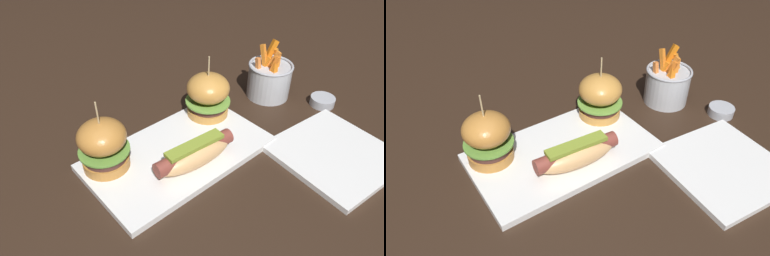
% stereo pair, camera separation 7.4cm
% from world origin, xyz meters
% --- Properties ---
extents(ground_plane, '(3.00, 3.00, 0.00)m').
position_xyz_m(ground_plane, '(0.00, 0.00, 0.00)').
color(ground_plane, black).
extents(platter_main, '(0.37, 0.21, 0.01)m').
position_xyz_m(platter_main, '(0.00, 0.00, 0.01)').
color(platter_main, white).
rests_on(platter_main, ground).
extents(hot_dog, '(0.17, 0.07, 0.05)m').
position_xyz_m(hot_dog, '(-0.00, -0.05, 0.04)').
color(hot_dog, '#E1AA6C').
rests_on(hot_dog, platter_main).
extents(slider_left, '(0.10, 0.10, 0.15)m').
position_xyz_m(slider_left, '(-0.13, 0.06, 0.07)').
color(slider_left, '#BC7A34').
rests_on(slider_left, platter_main).
extents(slider_right, '(0.10, 0.10, 0.14)m').
position_xyz_m(slider_right, '(0.14, 0.06, 0.06)').
color(slider_right, '#C8893C').
rests_on(slider_right, platter_main).
extents(fries_bucket, '(0.11, 0.11, 0.14)m').
position_xyz_m(fries_bucket, '(0.32, 0.03, 0.05)').
color(fries_bucket, '#B7BABF').
rests_on(fries_bucket, ground).
extents(sauce_ramekin, '(0.06, 0.06, 0.02)m').
position_xyz_m(sauce_ramekin, '(0.39, -0.09, 0.01)').
color(sauce_ramekin, '#A8AAB2').
rests_on(sauce_ramekin, ground).
extents(side_plate, '(0.24, 0.24, 0.01)m').
position_xyz_m(side_plate, '(0.24, -0.21, 0.01)').
color(side_plate, white).
rests_on(side_plate, ground).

